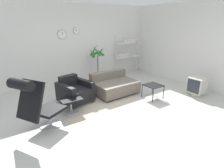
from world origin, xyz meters
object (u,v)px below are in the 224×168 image
Objects in this scene: side_table at (153,86)px; potted_plant at (98,67)px; lounge_chair at (36,102)px; couch_low at (114,86)px; armchair_red at (75,92)px; shelf_unit at (126,50)px; crt_television at (197,86)px; ottoman at (71,102)px.

potted_plant reaches higher than side_table.
lounge_chair reaches higher than couch_low.
shelf_unit is (2.94, 1.53, 0.76)m from armchair_red.
side_table is 1.41m from crt_television.
potted_plant is at bearing -100.65° from couch_low.
side_table is (2.31, -0.48, 0.09)m from ottoman.
couch_low is (1.28, -0.05, -0.04)m from armchair_red.
crt_television is (3.28, -1.56, 0.01)m from armchair_red.
side_table is (3.14, 0.02, -0.31)m from lounge_chair.
lounge_chair is at bearing -137.94° from potted_plant.
armchair_red is at bearing -137.43° from potted_plant.
crt_television is at bearing 140.71° from armchair_red.
potted_plant is (2.64, 2.38, -0.14)m from lounge_chair.
lounge_chair is 3.55m from potted_plant.
side_table is (0.71, -0.94, 0.13)m from couch_low.
potted_plant is at bearing 28.92° from crt_television.
crt_television is 0.40× the size of potted_plant.
potted_plant reaches higher than couch_low.
shelf_unit is at bearing -138.78° from couch_low.
side_table is 0.29× the size of shelf_unit.
armchair_red reaches higher than side_table.
ottoman is at bearing 71.20° from crt_television.
armchair_red reaches higher than ottoman.
crt_television is (1.29, -0.56, -0.07)m from side_table.
crt_television is (4.43, -0.54, -0.39)m from lounge_chair.
ottoman is (0.84, 0.50, -0.40)m from lounge_chair.
crt_television reaches higher than side_table.
shelf_unit is at bearing -166.39° from armchair_red.
ottoman is 0.30× the size of shelf_unit.
armchair_red is 0.57× the size of shelf_unit.
armchair_red is at bearing -4.49° from couch_low.
lounge_chair reaches higher than ottoman.
crt_television is at bearing -83.82° from shelf_unit.
crt_television reaches higher than ottoman.
side_table is 2.42m from potted_plant.
lounge_chair is at bearing 80.38° from crt_television.
shelf_unit reaches higher than ottoman.
ottoman is 1.66m from couch_low.
lounge_chair reaches higher than crt_television.
crt_television is at bearing 140.77° from couch_low.
shelf_unit reaches higher than crt_television.
potted_plant is 1.55m from shelf_unit.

